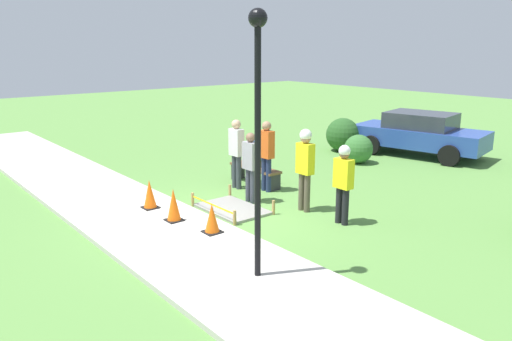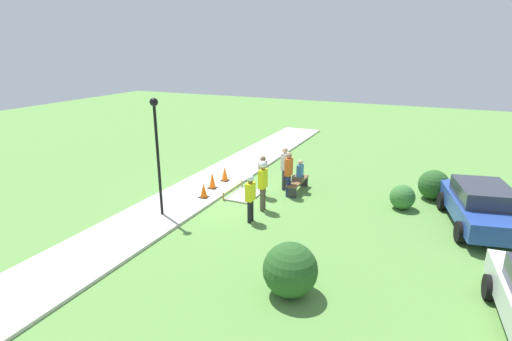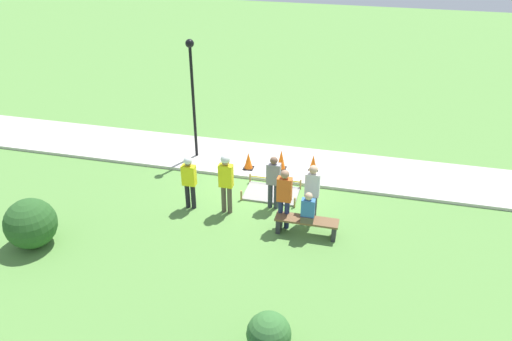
{
  "view_description": "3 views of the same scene",
  "coord_description": "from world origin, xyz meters",
  "px_view_note": "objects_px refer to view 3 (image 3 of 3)",
  "views": [
    {
      "loc": [
        8.53,
        -5.74,
        3.73
      ],
      "look_at": [
        -0.69,
        1.78,
        0.7
      ],
      "focal_mm": 35.0,
      "sensor_mm": 36.0,
      "label": 1
    },
    {
      "loc": [
        13.4,
        7.49,
        5.86
      ],
      "look_at": [
        -0.34,
        1.22,
        1.12
      ],
      "focal_mm": 28.0,
      "sensor_mm": 36.0,
      "label": 2
    },
    {
      "loc": [
        -2.97,
        13.73,
        8.27
      ],
      "look_at": [
        0.08,
        1.26,
        1.09
      ],
      "focal_mm": 35.0,
      "sensor_mm": 36.0,
      "label": 3
    }
  ],
  "objects_px": {
    "park_bench": "(307,224)",
    "bystander_in_white_shirt": "(274,179)",
    "worker_assistant": "(226,178)",
    "traffic_cone_near_patch": "(313,164)",
    "bystander_in_gray_shirt": "(312,190)",
    "person_seated_on_bench": "(308,210)",
    "worker_supervisor": "(189,178)",
    "lamppost_near": "(192,83)",
    "traffic_cone_far_patch": "(281,160)",
    "bystander_in_orange_shirt": "(284,195)",
    "traffic_cone_sidewalk_edge": "(248,161)"
  },
  "relations": [
    {
      "from": "park_bench",
      "to": "lamppost_near",
      "type": "height_order",
      "value": "lamppost_near"
    },
    {
      "from": "bystander_in_gray_shirt",
      "to": "worker_supervisor",
      "type": "bearing_deg",
      "value": 1.62
    },
    {
      "from": "traffic_cone_sidewalk_edge",
      "to": "bystander_in_gray_shirt",
      "type": "relative_size",
      "value": 0.32
    },
    {
      "from": "person_seated_on_bench",
      "to": "traffic_cone_near_patch",
      "type": "bearing_deg",
      "value": -84.66
    },
    {
      "from": "park_bench",
      "to": "traffic_cone_far_patch",
      "type": "bearing_deg",
      "value": -67.6
    },
    {
      "from": "worker_assistant",
      "to": "bystander_in_white_shirt",
      "type": "relative_size",
      "value": 1.11
    },
    {
      "from": "worker_supervisor",
      "to": "lamppost_near",
      "type": "relative_size",
      "value": 0.41
    },
    {
      "from": "bystander_in_gray_shirt",
      "to": "lamppost_near",
      "type": "height_order",
      "value": "lamppost_near"
    },
    {
      "from": "worker_supervisor",
      "to": "worker_assistant",
      "type": "relative_size",
      "value": 0.9
    },
    {
      "from": "worker_supervisor",
      "to": "bystander_in_gray_shirt",
      "type": "bearing_deg",
      "value": -178.38
    },
    {
      "from": "traffic_cone_sidewalk_edge",
      "to": "park_bench",
      "type": "xyz_separation_m",
      "value": [
        -2.44,
        3.08,
        -0.04
      ]
    },
    {
      "from": "person_seated_on_bench",
      "to": "bystander_in_gray_shirt",
      "type": "distance_m",
      "value": 0.69
    },
    {
      "from": "park_bench",
      "to": "bystander_in_gray_shirt",
      "type": "relative_size",
      "value": 0.94
    },
    {
      "from": "traffic_cone_near_patch",
      "to": "worker_supervisor",
      "type": "height_order",
      "value": "worker_supervisor"
    },
    {
      "from": "park_bench",
      "to": "person_seated_on_bench",
      "type": "relative_size",
      "value": 1.94
    },
    {
      "from": "worker_assistant",
      "to": "traffic_cone_far_patch",
      "type": "bearing_deg",
      "value": -110.98
    },
    {
      "from": "traffic_cone_near_patch",
      "to": "park_bench",
      "type": "height_order",
      "value": "traffic_cone_near_patch"
    },
    {
      "from": "person_seated_on_bench",
      "to": "worker_supervisor",
      "type": "xyz_separation_m",
      "value": [
        3.57,
        -0.56,
        0.17
      ]
    },
    {
      "from": "traffic_cone_near_patch",
      "to": "bystander_in_orange_shirt",
      "type": "distance_m",
      "value": 3.23
    },
    {
      "from": "traffic_cone_far_patch",
      "to": "bystander_in_gray_shirt",
      "type": "bearing_deg",
      "value": 117.21
    },
    {
      "from": "worker_assistant",
      "to": "bystander_in_gray_shirt",
      "type": "height_order",
      "value": "worker_assistant"
    },
    {
      "from": "traffic_cone_far_patch",
      "to": "bystander_in_white_shirt",
      "type": "bearing_deg",
      "value": 95.14
    },
    {
      "from": "traffic_cone_near_patch",
      "to": "bystander_in_gray_shirt",
      "type": "relative_size",
      "value": 0.36
    },
    {
      "from": "park_bench",
      "to": "bystander_in_white_shirt",
      "type": "height_order",
      "value": "bystander_in_white_shirt"
    },
    {
      "from": "traffic_cone_far_patch",
      "to": "worker_assistant",
      "type": "relative_size",
      "value": 0.37
    },
    {
      "from": "traffic_cone_near_patch",
      "to": "lamppost_near",
      "type": "relative_size",
      "value": 0.16
    },
    {
      "from": "person_seated_on_bench",
      "to": "worker_assistant",
      "type": "bearing_deg",
      "value": -13.23
    },
    {
      "from": "bystander_in_white_shirt",
      "to": "lamppost_near",
      "type": "bearing_deg",
      "value": -37.05
    },
    {
      "from": "traffic_cone_near_patch",
      "to": "worker_assistant",
      "type": "height_order",
      "value": "worker_assistant"
    },
    {
      "from": "traffic_cone_near_patch",
      "to": "worker_assistant",
      "type": "distance_m",
      "value": 3.59
    },
    {
      "from": "traffic_cone_near_patch",
      "to": "person_seated_on_bench",
      "type": "height_order",
      "value": "person_seated_on_bench"
    },
    {
      "from": "traffic_cone_sidewalk_edge",
      "to": "bystander_in_gray_shirt",
      "type": "distance_m",
      "value": 3.56
    },
    {
      "from": "bystander_in_white_shirt",
      "to": "traffic_cone_sidewalk_edge",
      "type": "bearing_deg",
      "value": -57.38
    },
    {
      "from": "bystander_in_gray_shirt",
      "to": "traffic_cone_far_patch",
      "type": "bearing_deg",
      "value": -62.79
    },
    {
      "from": "traffic_cone_near_patch",
      "to": "person_seated_on_bench",
      "type": "relative_size",
      "value": 0.74
    },
    {
      "from": "lamppost_near",
      "to": "bystander_in_white_shirt",
      "type": "bearing_deg",
      "value": 142.95
    },
    {
      "from": "traffic_cone_near_patch",
      "to": "bystander_in_white_shirt",
      "type": "height_order",
      "value": "bystander_in_white_shirt"
    },
    {
      "from": "traffic_cone_far_patch",
      "to": "bystander_in_orange_shirt",
      "type": "xyz_separation_m",
      "value": [
        -0.69,
        3.14,
        0.61
      ]
    },
    {
      "from": "traffic_cone_near_patch",
      "to": "bystander_in_white_shirt",
      "type": "bearing_deg",
      "value": 68.55
    },
    {
      "from": "traffic_cone_far_patch",
      "to": "traffic_cone_sidewalk_edge",
      "type": "distance_m",
      "value": 1.1
    },
    {
      "from": "traffic_cone_far_patch",
      "to": "worker_assistant",
      "type": "bearing_deg",
      "value": 69.02
    },
    {
      "from": "traffic_cone_near_patch",
      "to": "bystander_in_orange_shirt",
      "type": "relative_size",
      "value": 0.36
    },
    {
      "from": "person_seated_on_bench",
      "to": "bystander_in_gray_shirt",
      "type": "height_order",
      "value": "bystander_in_gray_shirt"
    },
    {
      "from": "worker_supervisor",
      "to": "worker_assistant",
      "type": "bearing_deg",
      "value": -178.83
    },
    {
      "from": "lamppost_near",
      "to": "worker_assistant",
      "type": "bearing_deg",
      "value": 123.66
    },
    {
      "from": "traffic_cone_near_patch",
      "to": "worker_assistant",
      "type": "bearing_deg",
      "value": 52.38
    },
    {
      "from": "traffic_cone_far_patch",
      "to": "worker_assistant",
      "type": "xyz_separation_m",
      "value": [
        1.07,
        2.79,
        0.71
      ]
    },
    {
      "from": "bystander_in_gray_shirt",
      "to": "bystander_in_white_shirt",
      "type": "relative_size",
      "value": 1.07
    },
    {
      "from": "bystander_in_orange_shirt",
      "to": "bystander_in_gray_shirt",
      "type": "distance_m",
      "value": 0.82
    },
    {
      "from": "traffic_cone_near_patch",
      "to": "traffic_cone_far_patch",
      "type": "height_order",
      "value": "traffic_cone_far_patch"
    }
  ]
}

